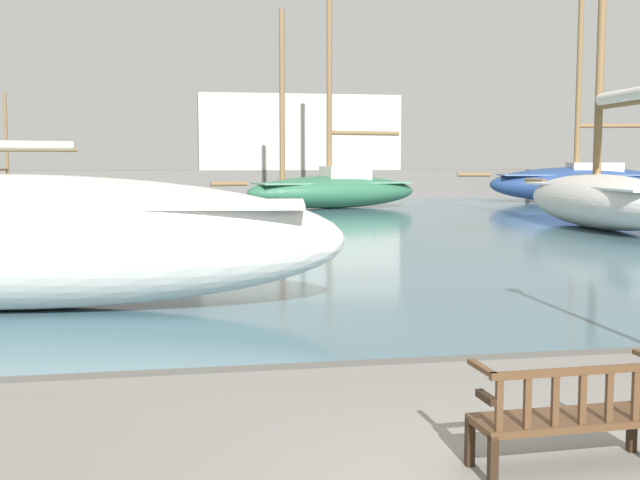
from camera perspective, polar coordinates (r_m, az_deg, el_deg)
harbor_water at (r=49.52m, az=-7.62°, el=2.74°), size 100.00×80.00×0.08m
quay_edge_kerb at (r=9.91m, az=4.66°, el=-8.96°), size 40.00×0.30×0.12m
park_bench at (r=7.08m, az=17.33°, el=-11.79°), size 1.62×0.58×0.92m
sailboat_far_starboard at (r=30.97m, az=19.24°, el=2.95°), size 3.81×12.82×13.69m
sailboat_centre_channel at (r=41.56m, az=0.95°, el=3.77°), size 11.32×4.90×12.16m
sailboat_nearest_starboard at (r=49.70m, az=18.06°, el=3.94°), size 12.63×5.25×12.22m
sailboat_mid_starboard at (r=42.01m, az=-21.32°, el=2.55°), size 2.48×6.14×5.75m
far_breakwater at (r=51.96m, az=-5.70°, el=5.25°), size 49.61×2.40×6.77m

